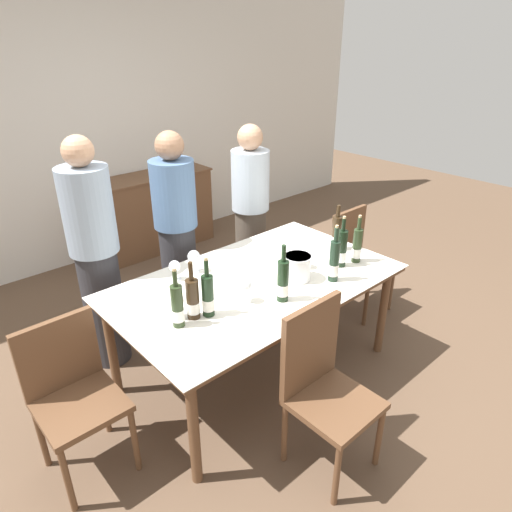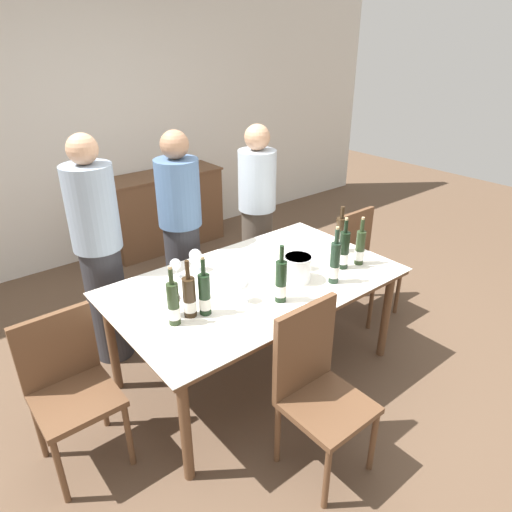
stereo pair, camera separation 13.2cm
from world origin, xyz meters
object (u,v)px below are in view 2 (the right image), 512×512
object	(u,v)px
wine_bottle_3	(281,282)
wine_bottle_5	(205,295)
wine_glass_3	(174,299)
wine_bottle_1	(340,236)
wine_bottle_0	(189,298)
wine_bottle_4	(360,248)
chair_near_front	(316,382)
ice_bucket	(298,268)
wine_glass_4	(304,256)
person_guest_right	(257,213)
wine_glass_0	(243,285)
wine_glass_2	(175,265)
wine_glass_1	(195,256)
wine_bottle_6	(173,305)
person_guest_left	(181,234)
wine_bottle_7	(344,251)
person_host	(100,255)
dining_table	(256,288)
chair_right_end	(363,256)
chair_left_end	(68,382)
sideboard_cabinet	(165,210)
wine_bottle_2	(335,263)

from	to	relation	value
wine_bottle_3	wine_bottle_5	distance (m)	0.47
wine_glass_3	wine_bottle_1	bearing A→B (deg)	-0.79
wine_bottle_0	wine_bottle_3	bearing A→B (deg)	-21.98
wine_bottle_0	wine_bottle_4	distance (m)	1.29
chair_near_front	ice_bucket	bearing A→B (deg)	54.42
wine_glass_4	person_guest_right	size ratio (longest dim) A/B	0.09
wine_glass_0	wine_glass_2	world-z (taller)	wine_glass_0
wine_bottle_4	wine_glass_1	size ratio (longest dim) A/B	2.24
ice_bucket	wine_bottle_3	bearing A→B (deg)	-154.71
wine_bottle_6	wine_glass_0	size ratio (longest dim) A/B	2.31
wine_bottle_1	person_guest_left	bearing A→B (deg)	132.43
wine_bottle_6	wine_bottle_7	world-z (taller)	wine_bottle_7
chair_near_front	person_host	distance (m)	1.72
person_guest_right	ice_bucket	bearing A→B (deg)	-116.56
dining_table	wine_bottle_3	xyz separation A→B (m)	(-0.04, -0.29, 0.19)
wine_glass_4	chair_right_end	distance (m)	0.96
chair_left_end	person_guest_left	world-z (taller)	person_guest_left
dining_table	wine_bottle_3	distance (m)	0.35
ice_bucket	person_host	bearing A→B (deg)	132.80
person_guest_left	wine_glass_4	bearing A→B (deg)	-66.16
wine_glass_3	wine_glass_4	xyz separation A→B (m)	(0.99, -0.06, -0.01)
wine_bottle_5	wine_glass_3	size ratio (longest dim) A/B	2.39
dining_table	person_guest_left	size ratio (longest dim) A/B	1.18
wine_bottle_7	wine_glass_4	world-z (taller)	wine_bottle_7
wine_bottle_4	wine_glass_0	bearing A→B (deg)	173.13
chair_near_front	person_guest_left	world-z (taller)	person_guest_left
wine_glass_2	wine_glass_3	xyz separation A→B (m)	(-0.24, -0.40, 0.02)
wine_bottle_0	sideboard_cabinet	bearing A→B (deg)	64.64
wine_glass_0	chair_right_end	distance (m)	1.53
wine_glass_4	chair_near_front	distance (m)	0.96
wine_bottle_3	wine_glass_4	distance (m)	0.46
sideboard_cabinet	person_guest_right	world-z (taller)	person_guest_right
wine_bottle_2	wine_bottle_1	bearing A→B (deg)	37.03
wine_bottle_4	wine_bottle_7	size ratio (longest dim) A/B	0.95
wine_bottle_7	wine_glass_0	distance (m)	0.81
wine_bottle_1	wine_glass_3	world-z (taller)	wine_bottle_1
sideboard_cabinet	ice_bucket	xyz separation A→B (m)	(-0.38, -2.52, 0.41)
ice_bucket	wine_glass_2	distance (m)	0.81
wine_bottle_6	dining_table	bearing A→B (deg)	8.15
wine_bottle_5	person_guest_left	world-z (taller)	person_guest_left
wine_bottle_4	person_guest_right	bearing A→B (deg)	88.33
chair_right_end	person_guest_left	size ratio (longest dim) A/B	0.55
person_host	person_guest_left	distance (m)	0.66
chair_left_end	person_guest_left	size ratio (longest dim) A/B	0.55
sideboard_cabinet	wine_bottle_2	bearing A→B (deg)	-94.61
person_guest_right	wine_glass_3	bearing A→B (deg)	-145.94
chair_right_end	person_guest_left	world-z (taller)	person_guest_left
sideboard_cabinet	chair_left_end	xyz separation A→B (m)	(-1.84, -2.27, 0.09)
wine_glass_1	chair_left_end	world-z (taller)	wine_glass_1
chair_right_end	wine_bottle_5	bearing A→B (deg)	-173.30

